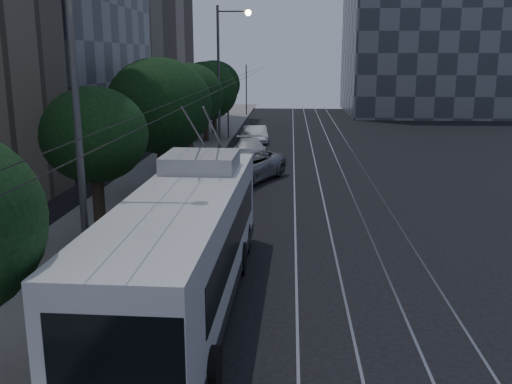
{
  "coord_description": "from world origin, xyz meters",
  "views": [
    {
      "loc": [
        0.02,
        -18.46,
        7.1
      ],
      "look_at": [
        -1.31,
        3.47,
        1.81
      ],
      "focal_mm": 40.0,
      "sensor_mm": 36.0,
      "label": 1
    }
  ],
  "objects_px": {
    "car_white_c": "(258,134)",
    "streetlamp_far": "(224,65)",
    "streetlamp_near": "(91,102)",
    "car_white_a": "(237,167)",
    "trolleybus": "(186,246)",
    "pickup_silver": "(242,166)",
    "car_white_d": "(249,133)",
    "car_white_b": "(250,151)"
  },
  "relations": [
    {
      "from": "trolleybus",
      "to": "car_white_d",
      "type": "height_order",
      "value": "trolleybus"
    },
    {
      "from": "trolleybus",
      "to": "car_white_b",
      "type": "height_order",
      "value": "trolleybus"
    },
    {
      "from": "car_white_c",
      "to": "streetlamp_far",
      "type": "distance_m",
      "value": 7.41
    },
    {
      "from": "pickup_silver",
      "to": "car_white_b",
      "type": "relative_size",
      "value": 1.21
    },
    {
      "from": "car_white_c",
      "to": "pickup_silver",
      "type": "bearing_deg",
      "value": -97.55
    },
    {
      "from": "streetlamp_near",
      "to": "car_white_a",
      "type": "bearing_deg",
      "value": 83.07
    },
    {
      "from": "pickup_silver",
      "to": "car_white_c",
      "type": "bearing_deg",
      "value": 114.2
    },
    {
      "from": "car_white_a",
      "to": "car_white_d",
      "type": "height_order",
      "value": "car_white_d"
    },
    {
      "from": "pickup_silver",
      "to": "car_white_d",
      "type": "distance_m",
      "value": 16.02
    },
    {
      "from": "pickup_silver",
      "to": "streetlamp_near",
      "type": "relative_size",
      "value": 0.66
    },
    {
      "from": "trolleybus",
      "to": "car_white_a",
      "type": "distance_m",
      "value": 17.86
    },
    {
      "from": "car_white_b",
      "to": "streetlamp_near",
      "type": "relative_size",
      "value": 0.55
    },
    {
      "from": "car_white_b",
      "to": "streetlamp_far",
      "type": "distance_m",
      "value": 7.94
    },
    {
      "from": "trolleybus",
      "to": "pickup_silver",
      "type": "bearing_deg",
      "value": 90.48
    },
    {
      "from": "car_white_c",
      "to": "car_white_d",
      "type": "relative_size",
      "value": 1.02
    },
    {
      "from": "trolleybus",
      "to": "streetlamp_far",
      "type": "distance_m",
      "value": 28.46
    },
    {
      "from": "trolleybus",
      "to": "car_white_a",
      "type": "xyz_separation_m",
      "value": [
        -0.21,
        17.82,
        -1.2
      ]
    },
    {
      "from": "car_white_a",
      "to": "streetlamp_far",
      "type": "height_order",
      "value": "streetlamp_far"
    },
    {
      "from": "car_white_b",
      "to": "car_white_d",
      "type": "relative_size",
      "value": 1.35
    },
    {
      "from": "car_white_a",
      "to": "streetlamp_near",
      "type": "distance_m",
      "value": 18.86
    },
    {
      "from": "trolleybus",
      "to": "car_white_a",
      "type": "relative_size",
      "value": 3.6
    },
    {
      "from": "car_white_d",
      "to": "pickup_silver",
      "type": "bearing_deg",
      "value": -90.41
    },
    {
      "from": "trolleybus",
      "to": "car_white_b",
      "type": "relative_size",
      "value": 2.51
    },
    {
      "from": "car_white_b",
      "to": "car_white_c",
      "type": "relative_size",
      "value": 1.32
    },
    {
      "from": "car_white_b",
      "to": "streetlamp_near",
      "type": "distance_m",
      "value": 23.74
    },
    {
      "from": "car_white_c",
      "to": "streetlamp_near",
      "type": "xyz_separation_m",
      "value": [
        -2.6,
        -32.32,
        5.23
      ]
    },
    {
      "from": "car_white_a",
      "to": "streetlamp_near",
      "type": "height_order",
      "value": "streetlamp_near"
    },
    {
      "from": "trolleybus",
      "to": "streetlamp_far",
      "type": "relative_size",
      "value": 1.26
    },
    {
      "from": "car_white_b",
      "to": "car_white_a",
      "type": "bearing_deg",
      "value": -99.53
    },
    {
      "from": "streetlamp_near",
      "to": "streetlamp_far",
      "type": "height_order",
      "value": "streetlamp_far"
    },
    {
      "from": "trolleybus",
      "to": "streetlamp_far",
      "type": "height_order",
      "value": "streetlamp_far"
    },
    {
      "from": "car_white_c",
      "to": "streetlamp_near",
      "type": "relative_size",
      "value": 0.41
    },
    {
      "from": "streetlamp_near",
      "to": "car_white_c",
      "type": "bearing_deg",
      "value": 85.4
    },
    {
      "from": "car_white_c",
      "to": "car_white_b",
      "type": "bearing_deg",
      "value": -97.55
    },
    {
      "from": "car_white_a",
      "to": "car_white_b",
      "type": "xyz_separation_m",
      "value": [
        0.41,
        5.05,
        0.14
      ]
    },
    {
      "from": "trolleybus",
      "to": "streetlamp_near",
      "type": "bearing_deg",
      "value": -174.98
    },
    {
      "from": "car_white_a",
      "to": "streetlamp_near",
      "type": "xyz_separation_m",
      "value": [
        -2.19,
        -17.98,
        5.26
      ]
    },
    {
      "from": "streetlamp_near",
      "to": "streetlamp_far",
      "type": "relative_size",
      "value": 0.92
    },
    {
      "from": "car_white_a",
      "to": "car_white_c",
      "type": "bearing_deg",
      "value": 84.75
    },
    {
      "from": "pickup_silver",
      "to": "car_white_b",
      "type": "xyz_separation_m",
      "value": [
        0.0,
        6.08,
        -0.12
      ]
    },
    {
      "from": "streetlamp_near",
      "to": "streetlamp_far",
      "type": "xyz_separation_m",
      "value": [
        0.31,
        28.18,
        0.48
      ]
    },
    {
      "from": "car_white_a",
      "to": "car_white_b",
      "type": "relative_size",
      "value": 0.7
    }
  ]
}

